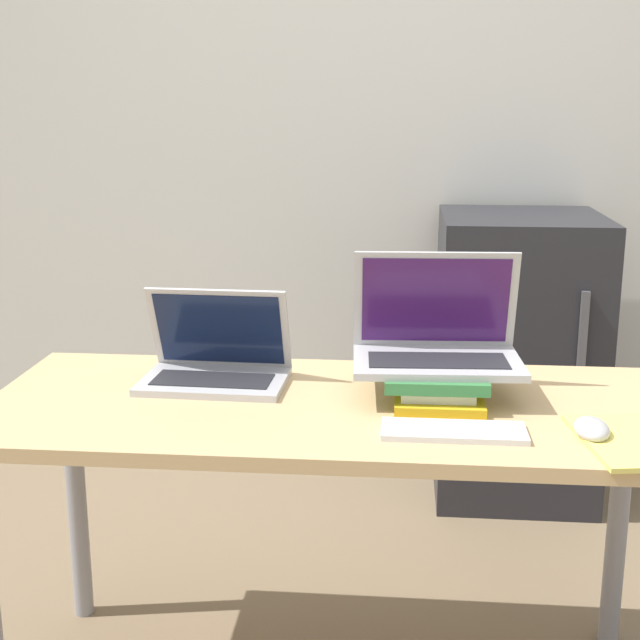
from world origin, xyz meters
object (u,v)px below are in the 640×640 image
at_px(laptop_on_books, 436,341).
at_px(notepad, 634,441).
at_px(mini_fridge, 516,355).
at_px(laptop_left, 216,363).
at_px(mouse, 592,429).
at_px(wireless_keyboard, 454,431).
at_px(book_stack, 436,381).

bearing_deg(laptop_on_books, notepad, -36.29).
bearing_deg(notepad, mini_fridge, 91.77).
relative_size(laptop_left, mouse, 3.12).
bearing_deg(wireless_keyboard, book_stack, 96.94).
xyz_separation_m(book_stack, mouse, (0.29, -0.22, -0.02)).
relative_size(book_stack, mini_fridge, 0.29).
bearing_deg(laptop_left, book_stack, -6.89).
height_order(mouse, mini_fridge, mini_fridge).
height_order(wireless_keyboard, mini_fridge, mini_fridge).
bearing_deg(laptop_on_books, book_stack, -89.04).
bearing_deg(mouse, laptop_left, 160.51).
height_order(laptop_left, wireless_keyboard, laptop_left).
bearing_deg(laptop_on_books, mini_fridge, 73.78).
height_order(wireless_keyboard, mouse, mouse).
height_order(mouse, notepad, mouse).
distance_m(laptop_left, laptop_on_books, 0.50).
distance_m(laptop_left, wireless_keyboard, 0.59).
bearing_deg(notepad, book_stack, 146.88).
bearing_deg(laptop_left, mouse, -19.49).
bearing_deg(mouse, notepad, -14.39).
height_order(laptop_left, mouse, laptop_left).
bearing_deg(laptop_left, mini_fridge, 52.73).
distance_m(wireless_keyboard, notepad, 0.34).
distance_m(mouse, notepad, 0.08).
xyz_separation_m(wireless_keyboard, mini_fridge, (0.29, 1.35, -0.23)).
bearing_deg(mini_fridge, mouse, -91.38).
height_order(laptop_left, laptop_on_books, laptop_on_books).
xyz_separation_m(laptop_left, mouse, (0.78, -0.28, -0.03)).
bearing_deg(mini_fridge, laptop_left, -127.27).
relative_size(laptop_left, laptop_on_books, 0.89).
bearing_deg(wireless_keyboard, laptop_left, 151.81).
distance_m(mouse, mini_fridge, 1.37).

